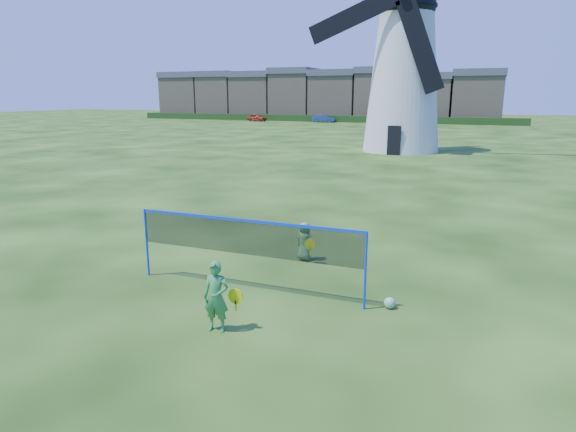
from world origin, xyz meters
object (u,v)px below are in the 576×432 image
(car_right, at_px, (324,118))
(player_boy, at_px, (305,241))
(badminton_net, at_px, (246,239))
(play_ball, at_px, (390,303))
(player_girl, at_px, (216,297))
(windmill, at_px, (404,70))
(car_left, at_px, (257,118))

(car_right, bearing_deg, player_boy, -173.60)
(badminton_net, bearing_deg, player_boy, 79.40)
(player_boy, distance_m, play_ball, 3.30)
(player_girl, height_order, play_ball, player_girl)
(windmill, xyz_separation_m, player_girl, (1.92, -30.21, -5.09))
(player_girl, distance_m, car_right, 69.53)
(play_ball, height_order, car_right, car_right)
(player_boy, relative_size, play_ball, 4.40)
(play_ball, relative_size, car_left, 0.07)
(player_girl, relative_size, play_ball, 5.71)
(badminton_net, relative_size, player_girl, 4.02)
(play_ball, height_order, car_left, car_left)
(play_ball, bearing_deg, player_boy, 139.87)
(player_girl, bearing_deg, badminton_net, 94.11)
(player_girl, xyz_separation_m, car_right, (-19.58, 66.72, -0.06))
(car_right, bearing_deg, windmill, -165.25)
(player_boy, xyz_separation_m, car_left, (-30.49, 61.65, 0.08))
(car_left, xyz_separation_m, car_right, (10.80, 0.90, 0.01))
(badminton_net, relative_size, car_left, 1.53)
(windmill, relative_size, player_girl, 13.49)
(badminton_net, height_order, player_boy, badminton_net)
(car_right, bearing_deg, car_left, 83.70)
(badminton_net, height_order, car_left, badminton_net)
(car_left, bearing_deg, car_right, -72.97)
(car_left, bearing_deg, player_boy, -141.43)
(player_boy, height_order, car_right, car_right)
(player_girl, distance_m, play_ball, 3.36)
(player_girl, bearing_deg, car_right, 100.12)
(windmill, distance_m, badminton_net, 28.79)
(windmill, relative_size, badminton_net, 3.36)
(player_boy, height_order, play_ball, player_boy)
(windmill, distance_m, play_ball, 29.06)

